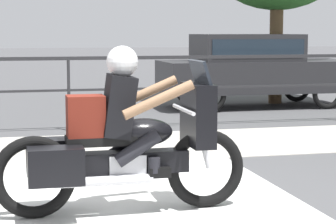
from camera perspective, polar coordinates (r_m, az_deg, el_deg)
ground_plane at (r=6.24m, az=-4.35°, el=-8.59°), size 120.00×120.00×0.00m
sidewalk_band at (r=9.53m, az=-7.66°, el=-3.13°), size 44.00×2.40×0.01m
crosswalk_band at (r=6.07m, az=-2.78°, el=-8.98°), size 3.39×6.00×0.01m
fence_railing at (r=11.11m, az=-8.67°, el=3.41°), size 36.00×0.05×1.26m
motorcycle at (r=6.03m, az=-4.03°, el=-2.48°), size 2.36×0.76×1.55m
parked_car at (r=14.63m, az=7.42°, el=4.02°), size 4.27×1.68×1.61m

